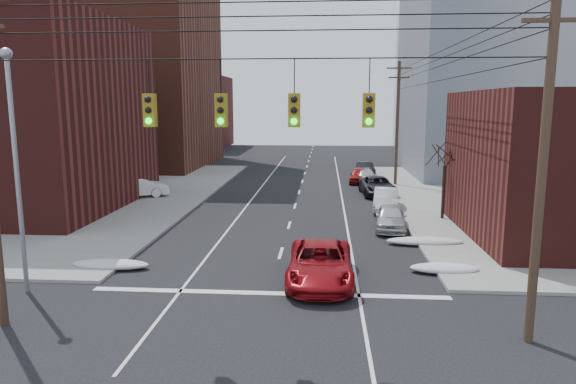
# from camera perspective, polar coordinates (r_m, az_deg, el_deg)

# --- Properties ---
(ground) EXTENTS (160.00, 160.00, 0.00)m
(ground) POSITION_cam_1_polar(r_m,az_deg,el_deg) (14.57, -5.15, -20.29)
(ground) COLOR black
(ground) RESTS_ON ground
(building_brick_tall) EXTENTS (24.00, 20.00, 30.00)m
(building_brick_tall) POSITION_cam_1_polar(r_m,az_deg,el_deg) (66.30, -19.88, 15.84)
(building_brick_tall) COLOR maroon
(building_brick_tall) RESTS_ON ground
(building_brick_far) EXTENTS (22.00, 18.00, 12.00)m
(building_brick_far) POSITION_cam_1_polar(r_m,az_deg,el_deg) (90.91, -14.04, 8.62)
(building_brick_far) COLOR #4E1A17
(building_brick_far) RESTS_ON ground
(building_office) EXTENTS (22.00, 20.00, 25.00)m
(building_office) POSITION_cam_1_polar(r_m,az_deg,el_deg) (60.06, 24.19, 13.87)
(building_office) COLOR gray
(building_office) RESTS_ON ground
(building_glass) EXTENTS (20.00, 18.00, 22.00)m
(building_glass) POSITION_cam_1_polar(r_m,az_deg,el_deg) (85.37, 19.40, 11.67)
(building_glass) COLOR gray
(building_glass) RESTS_ON ground
(utility_pole_right) EXTENTS (2.20, 0.28, 11.00)m
(utility_pole_right) POSITION_cam_1_polar(r_m,az_deg,el_deg) (16.77, 26.51, 3.60)
(utility_pole_right) COLOR #473323
(utility_pole_right) RESTS_ON ground
(utility_pole_far) EXTENTS (2.20, 0.28, 11.00)m
(utility_pole_far) POSITION_cam_1_polar(r_m,az_deg,el_deg) (46.90, 12.06, 7.68)
(utility_pole_far) COLOR #473323
(utility_pole_far) RESTS_ON ground
(traffic_signals) EXTENTS (17.00, 0.42, 2.02)m
(traffic_signals) POSITION_cam_1_polar(r_m,az_deg,el_deg) (15.54, -3.42, 9.30)
(traffic_signals) COLOR black
(traffic_signals) RESTS_ON ground
(street_light) EXTENTS (0.44, 0.44, 9.32)m
(street_light) POSITION_cam_1_polar(r_m,az_deg,el_deg) (21.87, -28.08, 4.02)
(street_light) COLOR gray
(street_light) RESTS_ON ground
(bare_tree) EXTENTS (2.09, 2.20, 4.93)m
(bare_tree) POSITION_cam_1_polar(r_m,az_deg,el_deg) (33.65, 16.90, 0.82)
(bare_tree) COLOR black
(bare_tree) RESTS_ON ground
(snow_nw) EXTENTS (3.50, 1.08, 0.42)m
(snow_nw) POSITION_cam_1_polar(r_m,az_deg,el_deg) (24.50, -19.12, -7.60)
(snow_nw) COLOR silver
(snow_nw) RESTS_ON ground
(snow_ne) EXTENTS (3.00, 1.08, 0.42)m
(snow_ne) POSITION_cam_1_polar(r_m,az_deg,el_deg) (23.64, 16.99, -8.11)
(snow_ne) COLOR silver
(snow_ne) RESTS_ON ground
(snow_east_far) EXTENTS (4.00, 1.08, 0.42)m
(snow_east_far) POSITION_cam_1_polar(r_m,az_deg,el_deg) (27.87, 14.97, -5.31)
(snow_east_far) COLOR silver
(snow_east_far) RESTS_ON ground
(red_pickup) EXTENTS (2.66, 5.73, 1.59)m
(red_pickup) POSITION_cam_1_polar(r_m,az_deg,el_deg) (21.44, 3.60, -7.90)
(red_pickup) COLOR maroon
(red_pickup) RESTS_ON ground
(parked_car_a) EXTENTS (2.17, 4.48, 1.48)m
(parked_car_a) POSITION_cam_1_polar(r_m,az_deg,el_deg) (30.67, 11.35, -2.79)
(parked_car_a) COLOR silver
(parked_car_a) RESTS_ON ground
(parked_car_b) EXTENTS (2.22, 4.79, 1.52)m
(parked_car_b) POSITION_cam_1_polar(r_m,az_deg,el_deg) (36.21, 10.85, -0.83)
(parked_car_b) COLOR silver
(parked_car_b) RESTS_ON ground
(parked_car_c) EXTENTS (2.87, 5.59, 1.51)m
(parked_car_c) POSITION_cam_1_polar(r_m,az_deg,el_deg) (42.10, 9.91, 0.66)
(parked_car_c) COLOR black
(parked_car_c) RESTS_ON ground
(parked_car_d) EXTENTS (2.18, 4.56, 1.28)m
(parked_car_d) POSITION_cam_1_polar(r_m,az_deg,el_deg) (48.24, 8.64, 1.69)
(parked_car_d) COLOR #B7B7BC
(parked_car_d) RESTS_ON ground
(parked_car_e) EXTENTS (2.22, 4.38, 1.43)m
(parked_car_e) POSITION_cam_1_polar(r_m,az_deg,el_deg) (48.53, 7.93, 1.84)
(parked_car_e) COLOR maroon
(parked_car_e) RESTS_ON ground
(parked_car_f) EXTENTS (1.82, 4.10, 1.31)m
(parked_car_f) POSITION_cam_1_polar(r_m,az_deg,el_deg) (54.51, 8.61, 2.62)
(parked_car_f) COLOR black
(parked_car_f) RESTS_ON ground
(lot_car_a) EXTENTS (5.05, 3.49, 1.58)m
(lot_car_a) POSITION_cam_1_polar(r_m,az_deg,el_deg) (41.52, -16.44, 0.53)
(lot_car_a) COLOR white
(lot_car_a) RESTS_ON sidewalk_nw
(lot_car_b) EXTENTS (5.74, 4.01, 1.46)m
(lot_car_b) POSITION_cam_1_polar(r_m,az_deg,el_deg) (44.41, -18.87, 0.90)
(lot_car_b) COLOR #B9B9BE
(lot_car_b) RESTS_ON sidewalk_nw
(lot_car_c) EXTENTS (4.73, 2.40, 1.32)m
(lot_car_c) POSITION_cam_1_polar(r_m,az_deg,el_deg) (43.40, -24.03, 0.29)
(lot_car_c) COLOR black
(lot_car_c) RESTS_ON sidewalk_nw
(lot_car_d) EXTENTS (4.26, 1.85, 1.43)m
(lot_car_d) POSITION_cam_1_polar(r_m,az_deg,el_deg) (44.27, -24.45, 0.51)
(lot_car_d) COLOR #AAA9AE
(lot_car_d) RESTS_ON sidewalk_nw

